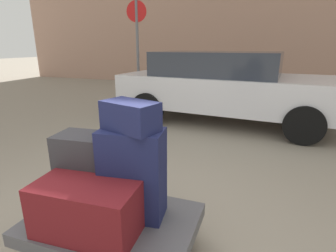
{
  "coord_description": "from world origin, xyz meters",
  "views": [
    {
      "loc": [
        0.93,
        -1.41,
        1.53
      ],
      "look_at": [
        0.0,
        1.2,
        0.69
      ],
      "focal_mm": 28.28,
      "sensor_mm": 36.0,
      "label": 1
    }
  ],
  "objects": [
    {
      "name": "duffel_bag_maroon_rear_left",
      "position": [
        -0.07,
        -0.19,
        0.52
      ],
      "size": [
        0.7,
        0.39,
        0.35
      ],
      "primitive_type": "cube",
      "rotation": [
        0.0,
        0.0,
        0.05
      ],
      "color": "maroon",
      "rests_on": "luggage_cart"
    },
    {
      "name": "suitcase_navy_stacked_top",
      "position": [
        0.13,
        0.09,
        0.67
      ],
      "size": [
        0.47,
        0.3,
        0.65
      ],
      "primitive_type": "cube",
      "rotation": [
        0.0,
        0.0,
        0.13
      ],
      "color": "#191E47",
      "rests_on": "luggage_cart"
    },
    {
      "name": "bollard_kerb_near",
      "position": [
        2.56,
        7.01,
        0.28
      ],
      "size": [
        0.23,
        0.23,
        0.56
      ],
      "primitive_type": "cylinder",
      "color": "#383838",
      "rests_on": "ground_plane"
    },
    {
      "name": "suitcase_charcoal_rear_right",
      "position": [
        -0.28,
        0.09,
        0.63
      ],
      "size": [
        0.39,
        0.3,
        0.58
      ],
      "primitive_type": "cube",
      "rotation": [
        0.0,
        0.0,
        0.1
      ],
      "color": "#2D2D33",
      "rests_on": "luggage_cart"
    },
    {
      "name": "luggage_cart",
      "position": [
        0.0,
        0.0,
        0.27
      ],
      "size": [
        1.19,
        0.8,
        0.34
      ],
      "color": "#4C4C51",
      "rests_on": "ground_plane"
    },
    {
      "name": "parked_car",
      "position": [
        0.22,
        4.11,
        0.76
      ],
      "size": [
        4.44,
        2.21,
        1.42
      ],
      "color": "silver",
      "rests_on": "ground_plane"
    },
    {
      "name": "duffel_bag_navy_topmost_pile",
      "position": [
        0.13,
        0.09,
        1.09
      ],
      "size": [
        0.42,
        0.31,
        0.19
      ],
      "primitive_type": "cube",
      "rotation": [
        0.0,
        0.0,
        -0.29
      ],
      "color": "#191E47",
      "rests_on": "suitcase_navy_stacked_top"
    },
    {
      "name": "no_parking_sign",
      "position": [
        -2.11,
        4.84,
        1.58
      ],
      "size": [
        0.5,
        0.09,
        2.58
      ],
      "color": "slate",
      "rests_on": "ground_plane"
    }
  ]
}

